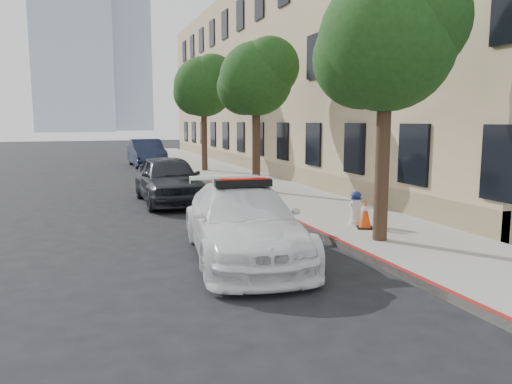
{
  "coord_description": "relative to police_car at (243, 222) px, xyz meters",
  "views": [
    {
      "loc": [
        -3.04,
        -10.96,
        2.67
      ],
      "look_at": [
        0.82,
        0.06,
        1.0
      ],
      "focal_mm": 35.0,
      "sensor_mm": 36.0,
      "label": 1
    }
  ],
  "objects": [
    {
      "name": "parked_car_far",
      "position": [
        0.68,
        20.7,
        0.08
      ],
      "size": [
        1.83,
        4.9,
        1.6
      ],
      "primitive_type": "imported",
      "rotation": [
        0.0,
        0.0,
        0.03
      ],
      "color": "#151C34",
      "rests_on": "ground"
    },
    {
      "name": "police_car",
      "position": [
        0.0,
        0.0,
        0.0
      ],
      "size": [
        2.58,
        5.12,
        1.58
      ],
      "rotation": [
        0.0,
        0.0,
        -0.12
      ],
      "color": "white",
      "rests_on": "ground"
    },
    {
      "name": "traffic_cone",
      "position": [
        3.34,
        0.98,
        -0.22
      ],
      "size": [
        0.48,
        0.48,
        0.7
      ],
      "rotation": [
        0.0,
        0.0,
        -0.42
      ],
      "color": "black",
      "rests_on": "sidewalk"
    },
    {
      "name": "tower_left",
      "position": [
        -3.88,
        121.88,
        29.28
      ],
      "size": [
        18.0,
        14.0,
        60.0
      ],
      "primitive_type": "cube",
      "color": "#9EA8B7",
      "rests_on": "ground"
    },
    {
      "name": "tree_far",
      "position": [
        3.05,
        15.87,
        3.67
      ],
      "size": [
        3.1,
        3.0,
        5.81
      ],
      "color": "black",
      "rests_on": "sidewalk"
    },
    {
      "name": "curb_strip",
      "position": [
        2.18,
        11.88,
        -0.64
      ],
      "size": [
        0.12,
        50.0,
        0.15
      ],
      "primitive_type": "cube",
      "color": "maroon",
      "rests_on": "ground"
    },
    {
      "name": "ground",
      "position": [
        0.12,
        1.88,
        -0.72
      ],
      "size": [
        120.0,
        120.0,
        0.0
      ],
      "primitive_type": "plane",
      "color": "black",
      "rests_on": "ground"
    },
    {
      "name": "tree_near",
      "position": [
        3.05,
        -0.13,
        3.56
      ],
      "size": [
        2.92,
        2.82,
        5.62
      ],
      "color": "black",
      "rests_on": "sidewalk"
    },
    {
      "name": "tower_right",
      "position": [
        9.12,
        136.88,
        21.28
      ],
      "size": [
        14.0,
        14.0,
        44.0
      ],
      "primitive_type": "cube",
      "color": "#9EA8B7",
      "rests_on": "ground"
    },
    {
      "name": "tree_mid",
      "position": [
        3.05,
        7.87,
        3.44
      ],
      "size": [
        2.77,
        2.64,
        5.43
      ],
      "color": "black",
      "rests_on": "sidewalk"
    },
    {
      "name": "parked_car_mid",
      "position": [
        -0.27,
        7.14,
        0.06
      ],
      "size": [
        1.91,
        4.6,
        1.56
      ],
      "primitive_type": "imported",
      "rotation": [
        0.0,
        0.0,
        0.02
      ],
      "color": "black",
      "rests_on": "ground"
    },
    {
      "name": "building",
      "position": [
        9.32,
        16.88,
        4.28
      ],
      "size": [
        8.0,
        36.0,
        10.0
      ],
      "primitive_type": "cube",
      "color": "tan",
      "rests_on": "ground"
    },
    {
      "name": "fire_hydrant",
      "position": [
        3.36,
        1.45,
        -0.17
      ],
      "size": [
        0.34,
        0.31,
        0.82
      ],
      "rotation": [
        0.0,
        0.0,
        -0.07
      ],
      "color": "silver",
      "rests_on": "sidewalk"
    },
    {
      "name": "sidewalk",
      "position": [
        3.72,
        11.88,
        -0.64
      ],
      "size": [
        3.2,
        50.0,
        0.15
      ],
      "primitive_type": "cube",
      "color": "gray",
      "rests_on": "ground"
    }
  ]
}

